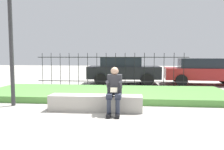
# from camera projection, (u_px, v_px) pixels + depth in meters

# --- Properties ---
(ground_plane) EXTENTS (60.00, 60.00, 0.00)m
(ground_plane) POSITION_uv_depth(u_px,v_px,m) (95.00, 110.00, 6.15)
(ground_plane) COLOR #A8A399
(stone_bench) EXTENTS (2.61, 0.52, 0.44)m
(stone_bench) POSITION_uv_depth(u_px,v_px,m) (96.00, 104.00, 6.13)
(stone_bench) COLOR #ADA89E
(stone_bench) RESTS_ON ground_plane
(person_seated_reader) EXTENTS (0.42, 0.73, 1.24)m
(person_seated_reader) POSITION_uv_depth(u_px,v_px,m) (114.00, 89.00, 5.75)
(person_seated_reader) COLOR black
(person_seated_reader) RESTS_ON ground_plane
(grass_berm) EXTENTS (9.17, 3.20, 0.21)m
(grass_berm) POSITION_uv_depth(u_px,v_px,m) (105.00, 93.00, 8.43)
(grass_berm) COLOR #569342
(grass_berm) RESTS_ON ground_plane
(iron_fence) EXTENTS (7.17, 0.03, 1.69)m
(iron_fence) POSITION_uv_depth(u_px,v_px,m) (111.00, 70.00, 10.32)
(iron_fence) COLOR black
(iron_fence) RESTS_ON ground_plane
(car_parked_right) EXTENTS (4.22, 2.09, 1.42)m
(car_parked_right) POSITION_uv_depth(u_px,v_px,m) (203.00, 71.00, 11.69)
(car_parked_right) COLOR maroon
(car_parked_right) RESTS_ON ground_plane
(car_parked_center) EXTENTS (3.99, 2.01, 1.46)m
(car_parked_center) POSITION_uv_depth(u_px,v_px,m) (123.00, 70.00, 12.12)
(car_parked_center) COLOR black
(car_parked_center) RESTS_ON ground_plane
(street_lamp) EXTENTS (0.28, 0.28, 4.06)m
(street_lamp) POSITION_uv_depth(u_px,v_px,m) (10.00, 24.00, 6.55)
(street_lamp) COLOR #2D2D30
(street_lamp) RESTS_ON ground_plane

